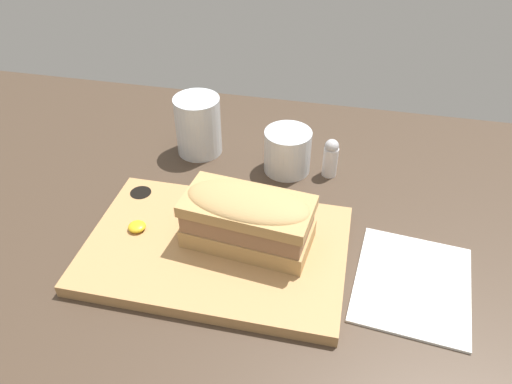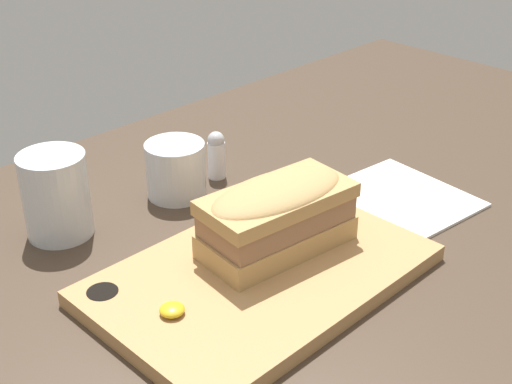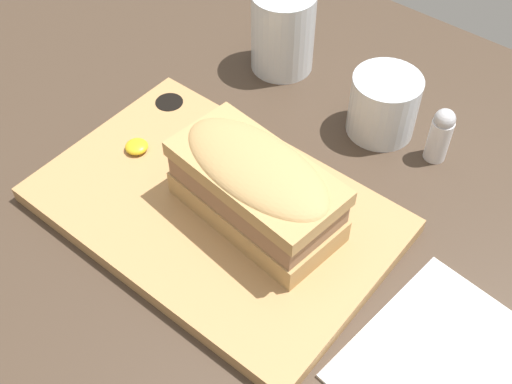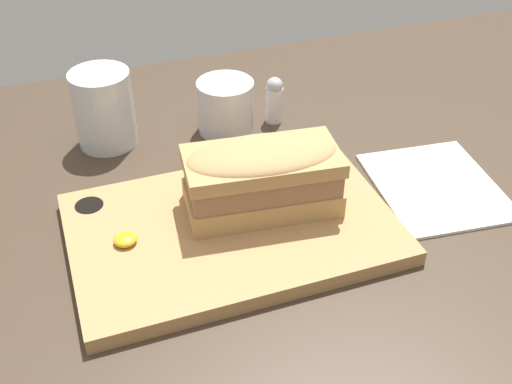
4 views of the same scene
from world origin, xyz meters
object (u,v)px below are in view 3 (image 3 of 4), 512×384
Objects in this scene: serving_board at (215,209)px; napkin at (446,365)px; sandwich at (256,186)px; water_glass at (283,36)px; salt_shaker at (440,134)px; wine_glass at (383,106)px.

serving_board is 1.90× the size of napkin.
sandwich is 23.03cm from napkin.
sandwich reaches higher than napkin.
water_glass is 23.24cm from salt_shaker.
sandwich is at bearing -58.18° from water_glass.
water_glass is 1.52× the size of salt_shaker.
salt_shaker reaches higher than napkin.
napkin is at bearing -59.17° from salt_shaker.
serving_board is 4.55× the size of wine_glass.
sandwich is at bearing -114.63° from salt_shaker.
serving_board is 26.40cm from napkin.
napkin is at bearing -0.25° from serving_board.
wine_glass is at bearing 132.77° from napkin.
serving_board is at bearing -67.96° from water_glass.
salt_shaker is (13.42, 21.62, 2.54)cm from serving_board.
wine_glass is 7.12cm from salt_shaker.
wine_glass reaches higher than serving_board.
wine_glass is at bearing -179.88° from salt_shaker.
serving_board is 3.43× the size of water_glass.
serving_board is 6.90cm from sandwich.
sandwich is 20.38cm from wine_glass.
serving_board is 5.22× the size of salt_shaker.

